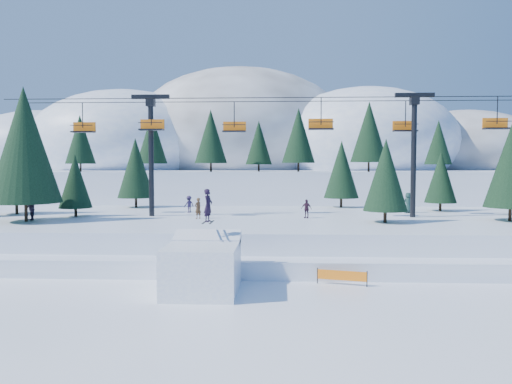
{
  "coord_description": "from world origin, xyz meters",
  "views": [
    {
      "loc": [
        1.82,
        -23.94,
        6.77
      ],
      "look_at": [
        0.46,
        6.0,
        5.2
      ],
      "focal_mm": 35.0,
      "sensor_mm": 36.0,
      "label": 1
    }
  ],
  "objects_px": {
    "jump_kicker": "(203,266)",
    "banner_far": "(417,269)",
    "chairlift": "(280,135)",
    "banner_near": "(342,276)"
  },
  "relations": [
    {
      "from": "banner_far",
      "to": "chairlift",
      "type": "bearing_deg",
      "value": 124.83
    },
    {
      "from": "banner_near",
      "to": "banner_far",
      "type": "bearing_deg",
      "value": 22.27
    },
    {
      "from": "jump_kicker",
      "to": "banner_far",
      "type": "distance_m",
      "value": 13.03
    },
    {
      "from": "chairlift",
      "to": "banner_near",
      "type": "xyz_separation_m",
      "value": [
        3.47,
        -13.78,
        -8.78
      ]
    },
    {
      "from": "chairlift",
      "to": "jump_kicker",
      "type": "bearing_deg",
      "value": -105.03
    },
    {
      "from": "jump_kicker",
      "to": "banner_near",
      "type": "xyz_separation_m",
      "value": [
        7.67,
        1.85,
        -0.86
      ]
    },
    {
      "from": "banner_near",
      "to": "banner_far",
      "type": "xyz_separation_m",
      "value": [
        4.76,
        1.95,
        0.0
      ]
    },
    {
      "from": "chairlift",
      "to": "banner_near",
      "type": "height_order",
      "value": "chairlift"
    },
    {
      "from": "jump_kicker",
      "to": "banner_near",
      "type": "relative_size",
      "value": 1.98
    },
    {
      "from": "chairlift",
      "to": "banner_far",
      "type": "bearing_deg",
      "value": -55.17
    }
  ]
}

